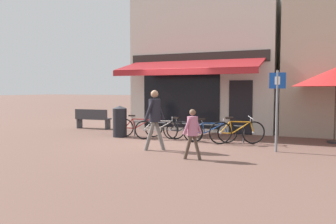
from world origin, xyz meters
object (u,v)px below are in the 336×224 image
Objects in this scene: park_bench at (93,118)px; pedestrian_adult at (155,113)px; bicycle_orange at (237,132)px; pedestrian_child at (192,129)px; litter_bin at (120,121)px; bicycle_black at (182,130)px; parking_sign at (277,102)px; bicycle_red at (139,127)px; bicycle_blue at (210,132)px; bicycle_silver at (160,129)px; cafe_parasol at (336,77)px.

pedestrian_adult is at bearing -41.15° from park_bench.
pedestrian_adult is at bearing -161.66° from bicycle_orange.
pedestrian_child reaches higher than litter_bin.
bicycle_orange is at bearing 13.39° from bicycle_black.
parking_sign is at bearing 57.00° from pedestrian_child.
bicycle_orange is 2.80m from pedestrian_child.
park_bench is (-3.07, 1.38, 0.10)m from bicycle_red.
pedestrian_adult is (-1.08, -1.95, 0.71)m from bicycle_blue.
pedestrian_adult reaches higher than bicycle_blue.
litter_bin is (-0.65, -0.27, 0.21)m from bicycle_red.
bicycle_orange reaches higher than bicycle_blue.
pedestrian_child is 7.51m from park_bench.
bicycle_red reaches higher than bicycle_black.
bicycle_silver is at bearing 153.99° from bicycle_orange.
litter_bin is (-2.41, -0.09, 0.22)m from bicycle_black.
bicycle_silver is (0.95, -0.24, -0.00)m from bicycle_red.
park_bench is (-5.82, 1.60, 0.11)m from bicycle_blue.
park_bench is at bearing 145.71° from litter_bin.
pedestrian_adult is 1.62m from pedestrian_child.
parking_sign is at bearing 13.91° from pedestrian_adult.
cafe_parasol reaches higher than litter_bin.
park_bench reaches higher than bicycle_silver.
cafe_parasol reaches higher than bicycle_orange.
bicycle_black is at bearing 164.37° from parking_sign.
park_bench reaches higher than bicycle_black.
cafe_parasol is (1.61, 2.34, 0.75)m from parking_sign.
litter_bin is at bearing -167.82° from cafe_parasol.
cafe_parasol reaches higher than parking_sign.
bicycle_orange is at bearing 0.87° from litter_bin.
litter_bin is at bearing 154.20° from bicycle_orange.
bicycle_orange is 0.97× the size of pedestrian_adult.
bicycle_orange is at bearing 39.98° from pedestrian_adult.
pedestrian_child reaches higher than park_bench.
bicycle_orange is at bearing -17.66° from park_bench.
pedestrian_child is at bearing -129.37° from cafe_parasol.
parking_sign is at bearing -31.79° from bicycle_red.
bicycle_orange is (2.69, 0.03, 0.04)m from bicycle_silver.
litter_bin reaches higher than bicycle_blue.
cafe_parasol is at bearing 62.22° from pedestrian_child.
litter_bin is at bearing 135.77° from pedestrian_adult.
bicycle_silver reaches higher than bicycle_black.
parking_sign is 0.82× the size of cafe_parasol.
bicycle_orange is 0.61× the size of cafe_parasol.
bicycle_orange is (3.64, -0.20, 0.03)m from bicycle_red.
cafe_parasol is (3.77, 1.49, 1.79)m from bicycle_blue.
bicycle_blue is at bearing 12.04° from bicycle_black.
bicycle_orange is (1.88, -0.03, 0.04)m from bicycle_black.
bicycle_black is at bearing -19.71° from bicycle_silver.
bicycle_black is 0.95× the size of bicycle_blue.
parking_sign is 1.39× the size of park_bench.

